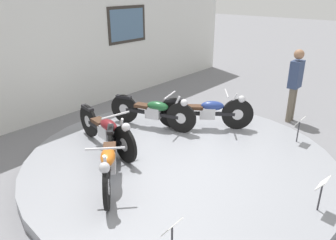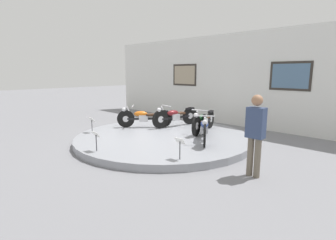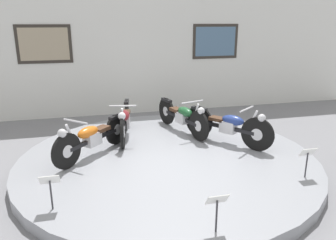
# 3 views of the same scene
# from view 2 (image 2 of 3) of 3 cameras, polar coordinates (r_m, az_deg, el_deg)

# --- Properties ---
(ground_plane) EXTENTS (60.00, 60.00, 0.00)m
(ground_plane) POSITION_cam_2_polar(r_m,az_deg,el_deg) (8.40, -0.97, -4.56)
(ground_plane) COLOR slate
(display_platform) EXTENTS (5.49, 5.49, 0.20)m
(display_platform) POSITION_cam_2_polar(r_m,az_deg,el_deg) (8.38, -0.97, -3.92)
(display_platform) COLOR gray
(display_platform) RESTS_ON ground_plane
(back_wall) EXTENTS (14.00, 0.22, 3.70)m
(back_wall) POSITION_cam_2_polar(r_m,az_deg,el_deg) (11.21, 13.41, 8.50)
(back_wall) COLOR silver
(back_wall) RESTS_ON ground_plane
(motorcycle_orange) EXTENTS (1.40, 1.47, 0.79)m
(motorcycle_orange) POSITION_cam_2_polar(r_m,az_deg,el_deg) (9.47, -5.38, 0.68)
(motorcycle_orange) COLOR black
(motorcycle_orange) RESTS_ON display_platform
(motorcycle_maroon) EXTENTS (0.56, 1.99, 0.81)m
(motorcycle_maroon) POSITION_cam_2_polar(r_m,az_deg,el_deg) (9.58, 1.51, 0.92)
(motorcycle_maroon) COLOR black
(motorcycle_maroon) RESTS_ON display_platform
(motorcycle_green) EXTENTS (0.69, 1.93, 0.80)m
(motorcycle_green) POSITION_cam_2_polar(r_m,az_deg,el_deg) (8.77, 7.73, -0.11)
(motorcycle_green) COLOR black
(motorcycle_green) RESTS_ON display_platform
(motorcycle_blue) EXTENTS (1.26, 1.65, 0.81)m
(motorcycle_blue) POSITION_cam_2_polar(r_m,az_deg,el_deg) (7.64, 7.93, -1.60)
(motorcycle_blue) COLOR black
(motorcycle_blue) RESTS_ON display_platform
(info_placard_front_left) EXTENTS (0.26, 0.11, 0.51)m
(info_placard_front_left) POSITION_cam_2_polar(r_m,az_deg,el_deg) (8.97, -16.27, -0.33)
(info_placard_front_left) COLOR #333338
(info_placard_front_left) RESTS_ON display_platform
(info_placard_front_centre) EXTENTS (0.26, 0.11, 0.51)m
(info_placard_front_centre) POSITION_cam_2_polar(r_m,az_deg,el_deg) (6.84, -15.40, -3.56)
(info_placard_front_centre) COLOR #333338
(info_placard_front_centre) RESTS_ON display_platform
(info_placard_front_right) EXTENTS (0.26, 0.11, 0.51)m
(info_placard_front_right) POSITION_cam_2_polar(r_m,az_deg,el_deg) (5.98, 2.61, -5.19)
(info_placard_front_right) COLOR #333338
(info_placard_front_right) RESTS_ON display_platform
(visitor_standing) EXTENTS (0.36, 0.23, 1.73)m
(visitor_standing) POSITION_cam_2_polar(r_m,az_deg,el_deg) (5.65, 18.49, -2.27)
(visitor_standing) COLOR #6B6051
(visitor_standing) RESTS_ON ground_plane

